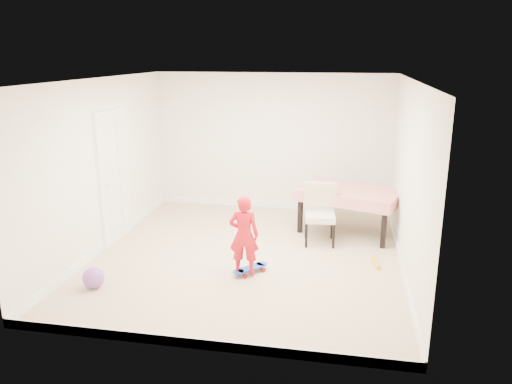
% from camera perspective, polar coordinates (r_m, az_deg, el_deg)
% --- Properties ---
extents(ground, '(5.00, 5.00, 0.00)m').
position_cam_1_polar(ground, '(7.57, -1.03, -7.30)').
color(ground, tan).
rests_on(ground, ground).
extents(ceiling, '(4.50, 5.00, 0.04)m').
position_cam_1_polar(ceiling, '(6.98, -1.13, 12.58)').
color(ceiling, white).
rests_on(ceiling, wall_back).
extents(wall_back, '(4.50, 0.04, 2.60)m').
position_cam_1_polar(wall_back, '(9.56, 1.90, 5.68)').
color(wall_back, silver).
rests_on(wall_back, ground).
extents(wall_front, '(4.50, 0.04, 2.60)m').
position_cam_1_polar(wall_front, '(4.86, -6.94, -4.35)').
color(wall_front, silver).
rests_on(wall_front, ground).
extents(wall_left, '(0.04, 5.00, 2.60)m').
position_cam_1_polar(wall_left, '(7.91, -17.13, 2.89)').
color(wall_left, silver).
rests_on(wall_left, ground).
extents(wall_right, '(0.04, 5.00, 2.60)m').
position_cam_1_polar(wall_right, '(7.08, 16.91, 1.45)').
color(wall_right, silver).
rests_on(wall_right, ground).
extents(door, '(0.11, 0.94, 2.11)m').
position_cam_1_polar(door, '(8.23, -15.99, 1.48)').
color(door, white).
rests_on(door, ground).
extents(baseboard_back, '(4.50, 0.02, 0.12)m').
position_cam_1_polar(baseboard_back, '(9.86, 1.85, -1.42)').
color(baseboard_back, white).
rests_on(baseboard_back, ground).
extents(baseboard_front, '(4.50, 0.02, 0.12)m').
position_cam_1_polar(baseboard_front, '(5.40, -6.52, -16.84)').
color(baseboard_front, white).
rests_on(baseboard_front, ground).
extents(baseboard_left, '(0.02, 5.00, 0.12)m').
position_cam_1_polar(baseboard_left, '(8.26, -16.51, -5.52)').
color(baseboard_left, white).
rests_on(baseboard_left, ground).
extents(baseboard_right, '(0.02, 5.00, 0.12)m').
position_cam_1_polar(baseboard_right, '(7.47, 16.23, -7.81)').
color(baseboard_right, white).
rests_on(baseboard_right, ground).
extents(dining_table, '(1.86, 1.50, 0.76)m').
position_cam_1_polar(dining_table, '(8.56, 10.60, -2.13)').
color(dining_table, '#B61509').
rests_on(dining_table, ground).
extents(dining_chair, '(0.58, 0.65, 0.95)m').
position_cam_1_polar(dining_chair, '(7.97, 7.33, -2.58)').
color(dining_chair, white).
rests_on(dining_chair, ground).
extents(skateboard, '(0.53, 0.57, 0.09)m').
position_cam_1_polar(skateboard, '(7.00, -0.65, -8.92)').
color(skateboard, '#163DC2').
rests_on(skateboard, ground).
extents(child, '(0.43, 0.30, 1.11)m').
position_cam_1_polar(child, '(6.74, -1.39, -5.22)').
color(child, red).
rests_on(child, ground).
extents(balloon, '(0.28, 0.28, 0.28)m').
position_cam_1_polar(balloon, '(6.88, -18.09, -9.31)').
color(balloon, purple).
rests_on(balloon, ground).
extents(foam_toy, '(0.13, 0.40, 0.06)m').
position_cam_1_polar(foam_toy, '(7.48, 13.49, -7.81)').
color(foam_toy, gold).
rests_on(foam_toy, ground).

